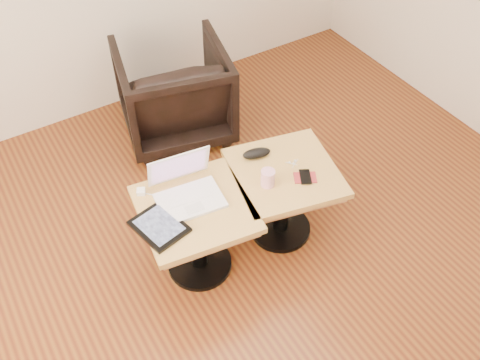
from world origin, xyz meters
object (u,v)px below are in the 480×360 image
laptop (186,189)px  striped_cup (268,178)px  side_table_right (284,187)px  side_table_left (196,223)px  armchair (174,92)px

laptop → striped_cup: 0.43m
side_table_right → laptop: size_ratio=1.83×
laptop → side_table_left: bearing=-84.6°
side_table_left → striped_cup: (0.41, -0.06, 0.18)m
side_table_left → side_table_right: 0.55m
laptop → striped_cup: (0.41, -0.15, 0.00)m
side_table_right → laptop: laptop is taller
laptop → striped_cup: bearing=-13.8°
laptop → striped_cup: laptop is taller
laptop → armchair: size_ratio=0.49×
striped_cup → armchair: size_ratio=0.13×
striped_cup → armchair: armchair is taller
side_table_left → laptop: size_ratio=1.72×
side_table_left → side_table_right: size_ratio=0.94×
side_table_right → striped_cup: 0.23m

